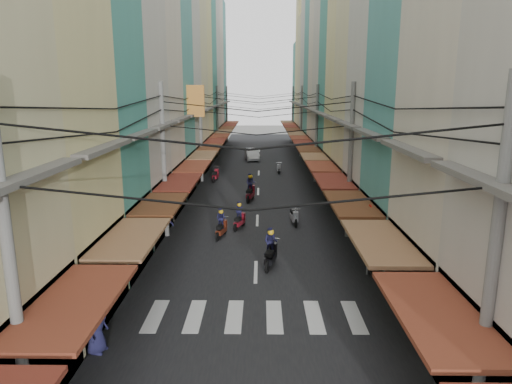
# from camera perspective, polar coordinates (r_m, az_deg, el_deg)

# --- Properties ---
(ground) EXTENTS (160.00, 160.00, 0.00)m
(ground) POSITION_cam_1_polar(r_m,az_deg,el_deg) (22.11, 0.03, -7.98)
(ground) COLOR slate
(ground) RESTS_ON ground
(road) EXTENTS (10.00, 80.00, 0.02)m
(road) POSITION_cam_1_polar(r_m,az_deg,el_deg) (41.42, 0.33, 1.88)
(road) COLOR black
(road) RESTS_ON ground
(sidewalk_left) EXTENTS (3.00, 80.00, 0.06)m
(sidewalk_left) POSITION_cam_1_polar(r_m,az_deg,el_deg) (41.96, -8.59, 1.91)
(sidewalk_left) COLOR gray
(sidewalk_left) RESTS_ON ground
(sidewalk_right) EXTENTS (3.00, 80.00, 0.06)m
(sidewalk_right) POSITION_cam_1_polar(r_m,az_deg,el_deg) (41.89, 9.26, 1.87)
(sidewalk_right) COLOR gray
(sidewalk_right) RESTS_ON ground
(crosswalk) EXTENTS (7.55, 2.40, 0.01)m
(crosswalk) POSITION_cam_1_polar(r_m,az_deg,el_deg) (16.62, -0.20, -15.25)
(crosswalk) COLOR silver
(crosswalk) RESTS_ON ground
(building_row_left) EXTENTS (7.80, 67.67, 23.70)m
(building_row_left) POSITION_cam_1_polar(r_m,az_deg,el_deg) (38.16, -12.12, 15.42)
(building_row_left) COLOR #B9B6A9
(building_row_left) RESTS_ON ground
(building_row_right) EXTENTS (7.80, 68.98, 22.59)m
(building_row_right) POSITION_cam_1_polar(r_m,az_deg,el_deg) (37.94, 12.78, 14.85)
(building_row_right) COLOR teal
(building_row_right) RESTS_ON ground
(utility_poles) EXTENTS (10.20, 66.13, 8.20)m
(utility_poles) POSITION_cam_1_polar(r_m,az_deg,el_deg) (35.71, 0.29, 10.77)
(utility_poles) COLOR slate
(utility_poles) RESTS_ON ground
(white_car) EXTENTS (4.77, 2.31, 1.62)m
(white_car) POSITION_cam_1_polar(r_m,az_deg,el_deg) (51.48, -0.48, 4.02)
(white_car) COLOR silver
(white_car) RESTS_ON ground
(bicycle) EXTENTS (1.57, 1.12, 1.01)m
(bicycle) POSITION_cam_1_polar(r_m,az_deg,el_deg) (24.87, 17.73, -6.22)
(bicycle) COLOR black
(bicycle) RESTS_ON ground
(moving_scooters) EXTENTS (6.25, 25.27, 2.00)m
(moving_scooters) POSITION_cam_1_polar(r_m,az_deg,el_deg) (29.39, -0.72, -1.61)
(moving_scooters) COLOR black
(moving_scooters) RESTS_ON ground
(parked_scooters) EXTENTS (13.26, 14.10, 1.01)m
(parked_scooters) POSITION_cam_1_polar(r_m,az_deg,el_deg) (18.92, 14.16, -10.53)
(parked_scooters) COLOR black
(parked_scooters) RESTS_ON ground
(pedestrians) EXTENTS (13.10, 26.32, 2.24)m
(pedestrians) POSITION_cam_1_polar(r_m,az_deg,el_deg) (23.66, -10.99, -4.04)
(pedestrians) COLOR #271F29
(pedestrians) RESTS_ON ground
(market_umbrella) EXTENTS (2.16, 2.16, 2.28)m
(market_umbrella) POSITION_cam_1_polar(r_m,az_deg,el_deg) (16.59, 24.22, -8.97)
(market_umbrella) COLOR #B2B2B7
(market_umbrella) RESTS_ON ground
(traffic_sign) EXTENTS (0.10, 0.69, 3.13)m
(traffic_sign) POSITION_cam_1_polar(r_m,az_deg,el_deg) (19.78, 13.98, -3.85)
(traffic_sign) COLOR slate
(traffic_sign) RESTS_ON ground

